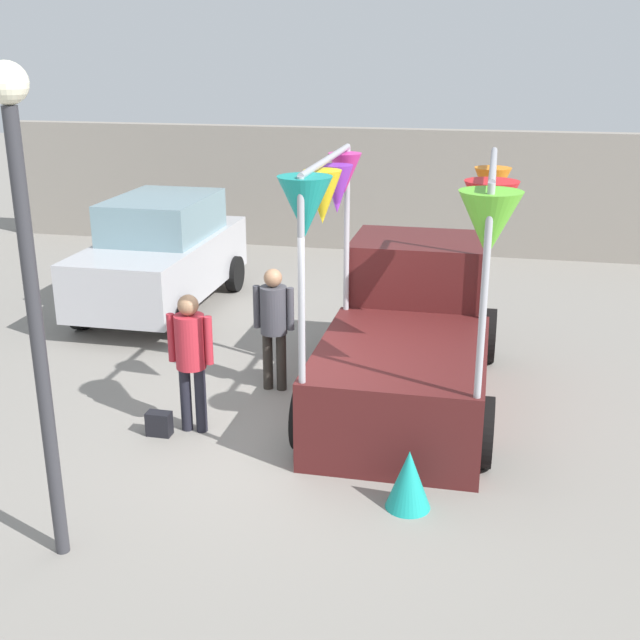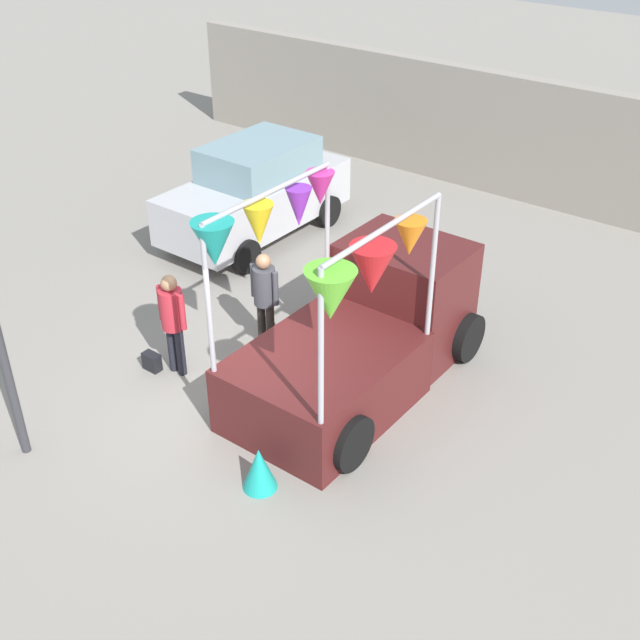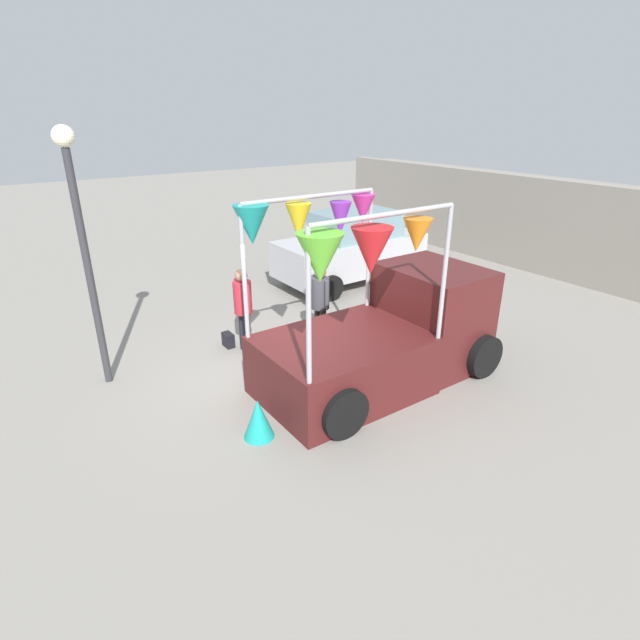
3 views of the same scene
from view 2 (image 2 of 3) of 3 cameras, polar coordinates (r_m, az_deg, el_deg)
ground_plane at (r=11.69m, az=-5.82°, el=-5.31°), size 60.00×60.00×0.00m
vendor_truck at (r=11.47m, az=3.26°, el=-0.44°), size 2.49×4.17×3.11m
parked_car at (r=15.80m, az=-4.57°, el=9.14°), size 1.88×4.00×1.88m
person_customer at (r=11.75m, az=-10.45°, el=0.32°), size 0.53×0.34×1.64m
person_vendor at (r=12.20m, az=-3.95°, el=1.99°), size 0.53×0.34×1.61m
handbag at (r=12.33m, az=-11.86°, el=-2.91°), size 0.28×0.16×0.28m
brick_boundary_wall at (r=17.96m, az=14.24°, el=12.34°), size 18.00×0.36×2.60m
folded_kite_bundle_teal at (r=10.02m, az=-4.34°, el=-10.48°), size 0.58×0.58×0.60m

